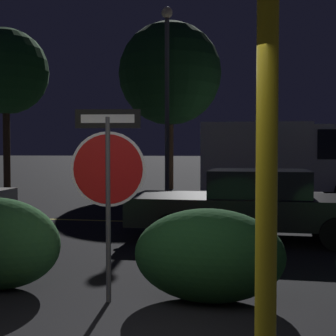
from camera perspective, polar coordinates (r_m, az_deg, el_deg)
road_center_stripe at (r=11.51m, az=4.57°, el=-6.77°), size 35.93×0.12×0.01m
stop_sign at (r=5.53m, az=-7.32°, el=-0.21°), size 0.88×0.13×2.28m
yellow_pole_right at (r=3.24m, az=11.91°, el=-3.33°), size 0.15×0.15×2.98m
hedge_bush_2 at (r=5.64m, az=5.00°, el=-10.56°), size 1.79×0.97×1.11m
passing_car_2 at (r=9.64m, az=10.32°, el=-4.37°), size 4.97×2.02×1.40m
delivery_truck at (r=17.36m, az=14.92°, el=1.46°), size 6.17×2.76×2.76m
street_lamp at (r=17.00m, az=-0.12°, el=10.30°), size 0.40×0.40×6.88m
tree_0 at (r=23.20m, az=-19.18°, el=11.02°), size 3.92×3.92×7.38m
tree_1 at (r=21.76m, az=0.24°, el=11.40°), size 4.68×4.68×7.62m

